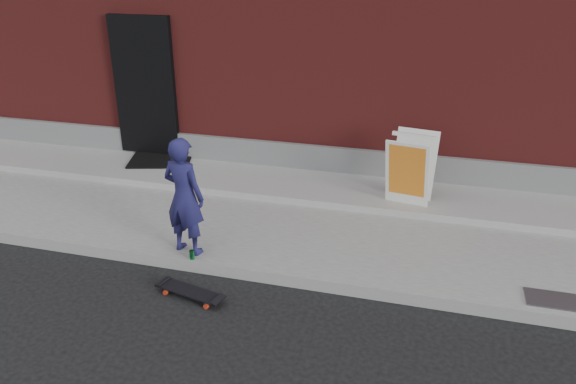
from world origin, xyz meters
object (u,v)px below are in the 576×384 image
(skateboard, at_px, (190,292))
(pizza_sign, at_px, (410,168))
(child, at_px, (184,197))
(soda_can, at_px, (192,255))

(skateboard, distance_m, pizza_sign, 3.43)
(skateboard, bearing_deg, pizza_sign, 51.21)
(child, relative_size, skateboard, 1.75)
(child, bearing_deg, skateboard, 127.28)
(soda_can, bearing_deg, skateboard, -68.73)
(child, distance_m, skateboard, 1.10)
(skateboard, xyz_separation_m, soda_can, (-0.20, 0.53, 0.13))
(child, distance_m, pizza_sign, 3.11)
(skateboard, distance_m, soda_can, 0.58)
(child, xyz_separation_m, soda_can, (0.12, -0.17, -0.66))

